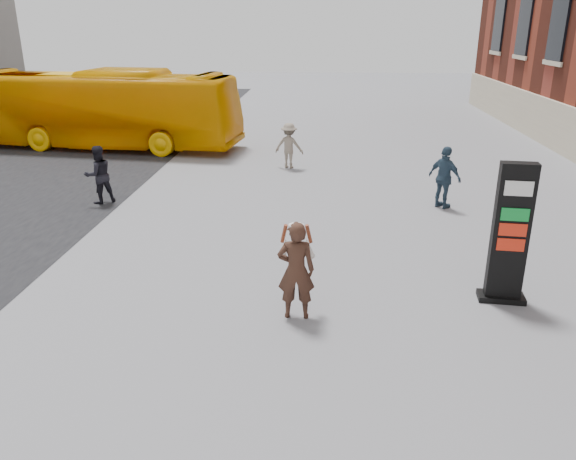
# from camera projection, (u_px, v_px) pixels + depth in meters

# --- Properties ---
(ground) EXTENTS (100.00, 100.00, 0.00)m
(ground) POSITION_uv_depth(u_px,v_px,m) (288.00, 338.00, 8.81)
(ground) COLOR #9E9EA3
(info_pylon) EXTENTS (0.84, 0.48, 2.51)m
(info_pylon) POSITION_uv_depth(u_px,v_px,m) (510.00, 234.00, 9.60)
(info_pylon) COLOR black
(info_pylon) RESTS_ON ground
(woman) EXTENTS (0.64, 0.59, 1.70)m
(woman) POSITION_uv_depth(u_px,v_px,m) (296.00, 269.00, 9.18)
(woman) COLOR #341E16
(woman) RESTS_ON ground
(bus) EXTENTS (11.02, 3.82, 3.01)m
(bus) POSITION_uv_depth(u_px,v_px,m) (101.00, 109.00, 21.76)
(bus) COLOR #ECA000
(bus) RESTS_ON road
(pedestrian_a) EXTENTS (0.97, 0.96, 1.58)m
(pedestrian_a) POSITION_uv_depth(u_px,v_px,m) (99.00, 175.00, 15.17)
(pedestrian_a) COLOR black
(pedestrian_a) RESTS_ON ground
(pedestrian_b) EXTENTS (1.08, 0.76, 1.51)m
(pedestrian_b) POSITION_uv_depth(u_px,v_px,m) (289.00, 146.00, 18.92)
(pedestrian_b) COLOR gray
(pedestrian_b) RESTS_ON ground
(pedestrian_c) EXTENTS (0.96, 0.98, 1.65)m
(pedestrian_c) POSITION_uv_depth(u_px,v_px,m) (445.00, 178.00, 14.76)
(pedestrian_c) COLOR #2F465A
(pedestrian_c) RESTS_ON ground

